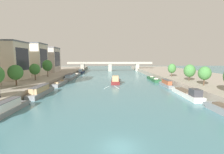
% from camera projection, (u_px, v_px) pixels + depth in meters
% --- Properties ---
extents(ground_plane, '(400.00, 400.00, 0.00)m').
position_uv_depth(ground_plane, '(120.00, 147.00, 17.79)').
color(ground_plane, teal).
extents(quay_left, '(36.00, 170.00, 2.31)m').
position_uv_depth(quay_left, '(25.00, 78.00, 71.24)').
color(quay_left, gray).
rests_on(quay_left, ground).
extents(quay_right, '(36.00, 170.00, 2.31)m').
position_uv_depth(quay_right, '(195.00, 78.00, 73.21)').
color(quay_right, gray).
rests_on(quay_right, ground).
extents(barge_midriver, '(4.23, 17.81, 3.41)m').
position_uv_depth(barge_midriver, '(115.00, 80.00, 66.45)').
color(barge_midriver, maroon).
rests_on(barge_midriver, ground).
extents(wake_behind_barge, '(5.59, 6.03, 0.03)m').
position_uv_depth(wake_behind_barge, '(112.00, 87.00, 54.70)').
color(wake_behind_barge, silver).
rests_on(wake_behind_barge, ground).
extents(moored_boat_left_gap_after, '(2.21, 11.94, 2.55)m').
position_uv_depth(moored_boat_left_gap_after, '(8.00, 108.00, 28.56)').
color(moored_boat_left_gap_after, gray).
rests_on(moored_boat_left_gap_after, ground).
extents(moored_boat_left_near, '(2.74, 13.46, 2.82)m').
position_uv_depth(moored_boat_left_near, '(41.00, 91.00, 42.85)').
color(moored_boat_left_near, gray).
rests_on(moored_boat_left_near, ground).
extents(moored_boat_left_end, '(2.75, 13.98, 2.27)m').
position_uv_depth(moored_boat_left_end, '(60.00, 83.00, 60.12)').
color(moored_boat_left_end, gray).
rests_on(moored_boat_left_end, ground).
extents(moored_boat_left_lone, '(3.57, 17.00, 2.77)m').
position_uv_depth(moored_boat_left_lone, '(71.00, 77.00, 76.47)').
color(moored_boat_left_lone, gray).
rests_on(moored_boat_left_lone, ground).
extents(moored_boat_left_far, '(2.30, 11.04, 2.27)m').
position_uv_depth(moored_boat_left_far, '(78.00, 74.00, 93.97)').
color(moored_boat_left_far, gray).
rests_on(moored_boat_left_far, ground).
extents(moored_boat_left_midway, '(3.13, 16.55, 3.04)m').
position_uv_depth(moored_boat_left_midway, '(81.00, 72.00, 108.97)').
color(moored_boat_left_midway, '#1E284C').
rests_on(moored_boat_left_midway, ground).
extents(moored_boat_right_lone, '(3.35, 14.87, 2.94)m').
position_uv_depth(moored_boat_right_lone, '(187.00, 93.00, 41.41)').
color(moored_boat_right_lone, silver).
rests_on(moored_boat_right_lone, ground).
extents(moored_boat_right_end, '(2.18, 11.49, 2.64)m').
position_uv_depth(moored_boat_right_end, '(166.00, 84.00, 56.29)').
color(moored_boat_right_end, gray).
rests_on(moored_boat_right_end, ground).
extents(moored_boat_right_far, '(3.53, 16.70, 2.24)m').
position_uv_depth(moored_boat_right_far, '(153.00, 79.00, 72.70)').
color(moored_boat_right_far, '#235633').
rests_on(moored_boat_right_far, ground).
extents(tree_left_nearest, '(4.12, 4.12, 6.20)m').
position_uv_depth(tree_left_nearest, '(16.00, 72.00, 44.91)').
color(tree_left_nearest, brown).
rests_on(tree_left_nearest, quay_left).
extents(tree_left_far, '(3.76, 3.76, 6.15)m').
position_uv_depth(tree_left_far, '(35.00, 69.00, 56.36)').
color(tree_left_far, brown).
rests_on(tree_left_far, quay_left).
extents(tree_left_end_of_row, '(4.22, 4.22, 7.45)m').
position_uv_depth(tree_left_end_of_row, '(47.00, 66.00, 67.16)').
color(tree_left_end_of_row, brown).
rests_on(tree_left_end_of_row, quay_left).
extents(tree_right_far, '(3.55, 3.55, 5.72)m').
position_uv_depth(tree_right_far, '(205.00, 73.00, 44.93)').
color(tree_right_far, brown).
rests_on(tree_right_far, quay_right).
extents(tree_right_nearest, '(3.93, 3.93, 5.93)m').
position_uv_depth(tree_right_nearest, '(190.00, 71.00, 54.41)').
color(tree_right_nearest, brown).
rests_on(tree_right_nearest, quay_right).
extents(tree_right_third, '(3.44, 3.44, 5.76)m').
position_uv_depth(tree_right_third, '(172.00, 68.00, 67.46)').
color(tree_right_third, brown).
rests_on(tree_right_third, quay_right).
extents(building_left_far_end, '(10.75, 11.00, 14.61)m').
position_uv_depth(building_left_far_end, '(9.00, 60.00, 57.77)').
color(building_left_far_end, beige).
rests_on(building_left_far_end, quay_left).
extents(building_left_middle, '(13.29, 10.79, 15.35)m').
position_uv_depth(building_left_middle, '(31.00, 59.00, 73.82)').
color(building_left_middle, beige).
rests_on(building_left_middle, quay_left).
extents(building_left_corner, '(15.00, 11.65, 14.63)m').
position_uv_depth(building_left_corner, '(45.00, 60.00, 90.91)').
color(building_left_corner, '#BCB2A8').
rests_on(building_left_corner, quay_left).
extents(bridge_far, '(68.93, 4.40, 7.52)m').
position_uv_depth(bridge_far, '(110.00, 65.00, 124.72)').
color(bridge_far, '#ADA899').
rests_on(bridge_far, ground).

